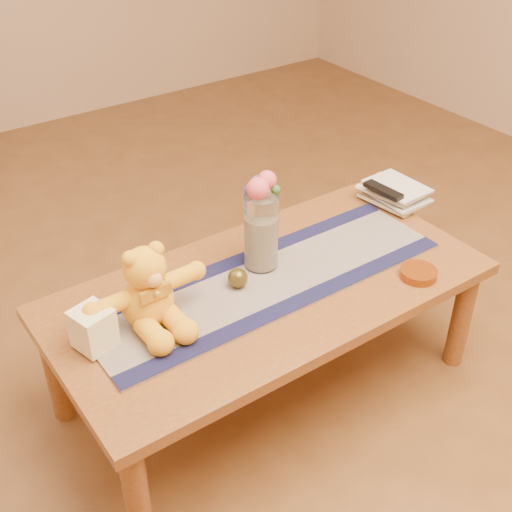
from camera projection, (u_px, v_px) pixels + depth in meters
floor at (267, 385)px, 2.37m from camera, size 5.50×5.50×0.00m
coffee_table_top at (269, 290)px, 2.13m from camera, size 1.40×0.70×0.04m
table_leg_fl at (137, 496)px, 1.76m from camera, size 0.07×0.07×0.41m
table_leg_fr at (461, 318)px, 2.36m from camera, size 0.07×0.07×0.41m
table_leg_bl at (55, 370)px, 2.15m from camera, size 0.07×0.07×0.41m
table_leg_br at (352, 244)px, 2.76m from camera, size 0.07×0.07×0.41m
persian_runner at (268, 281)px, 2.13m from camera, size 1.20×0.35×0.01m
runner_border_near at (296, 302)px, 2.03m from camera, size 1.20×0.06×0.00m
runner_border_far at (243, 258)px, 2.22m from camera, size 1.20×0.06×0.00m
teddy_bear at (146, 287)px, 1.89m from camera, size 0.37×0.30×0.24m
pillar_candle at (93, 328)px, 1.84m from camera, size 0.12×0.12×0.12m
candle_wick at (90, 310)px, 1.80m from camera, size 0.00×0.00×0.01m
glass_vase at (261, 231)px, 2.12m from camera, size 0.11×0.11×0.26m
potpourri_fill at (261, 242)px, 2.14m from camera, size 0.09×0.09×0.18m
rose_left at (258, 189)px, 2.01m from camera, size 0.07×0.07×0.07m
rose_right at (267, 180)px, 2.04m from camera, size 0.06×0.06×0.06m
blue_flower_back at (257, 182)px, 2.06m from camera, size 0.04×0.04×0.04m
blue_flower_side at (250, 190)px, 2.03m from camera, size 0.04×0.04×0.04m
leaf_sprig at (276, 190)px, 2.04m from camera, size 0.03×0.03×0.03m
bronze_ball at (238, 278)px, 2.08m from camera, size 0.07×0.07×0.06m
book_bottom at (379, 207)px, 2.50m from camera, size 0.19×0.24×0.02m
book_lower at (381, 202)px, 2.49m from camera, size 0.17×0.23×0.02m
book_upper at (378, 198)px, 2.48m from camera, size 0.20×0.25×0.02m
book_top at (382, 193)px, 2.47m from camera, size 0.17×0.23×0.02m
tv_remote at (383, 190)px, 2.45m from camera, size 0.06×0.16×0.02m
amber_dish at (418, 273)px, 2.14m from camera, size 0.14×0.14×0.03m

